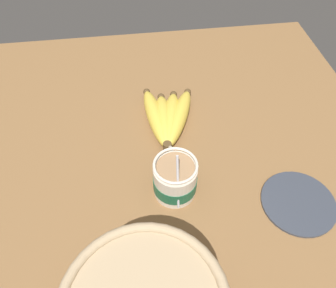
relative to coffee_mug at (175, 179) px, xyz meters
The scene contains 4 objects.
table 10.34cm from the coffee_mug, ahead, with size 109.60×109.60×3.68cm.
coffee_mug is the anchor object (origin of this frame).
banana_bunch 20.01cm from the coffee_mug, ahead, with size 22.78×14.96×4.37cm.
small_plate 26.54cm from the coffee_mug, 104.97° to the right, with size 15.62×15.62×0.60cm.
Camera 1 is at (-45.83, 5.26, 64.72)cm, focal length 35.00 mm.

